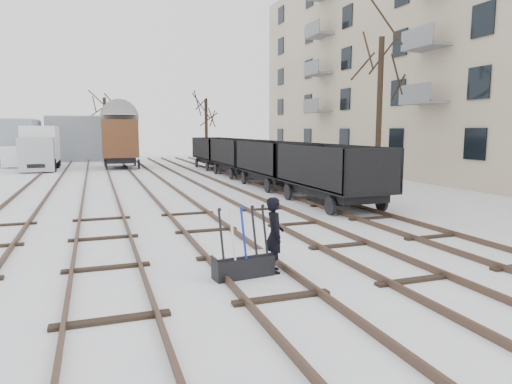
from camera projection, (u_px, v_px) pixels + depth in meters
ground at (235, 257)px, 11.21m from camera, size 120.00×120.00×0.00m
tracks at (159, 188)px, 23.97m from camera, size 13.90×52.00×0.16m
apartment_block at (464, 54)px, 29.79m from camera, size 10.12×45.00×16.10m
shed_right at (85, 138)px, 46.94m from camera, size 7.00×6.00×4.50m
ground_frame at (243, 264)px, 9.65m from camera, size 1.34×0.56×1.49m
worker at (275, 235)px, 9.92m from camera, size 0.51×0.67×1.66m
freight_wagon_a at (331, 183)px, 18.73m from camera, size 2.42×6.04×2.47m
freight_wagon_b at (274, 170)px, 24.71m from camera, size 2.42×6.04×2.47m
freight_wagon_c at (239, 162)px, 30.68m from camera, size 2.42×6.04×2.47m
freight_wagon_d at (215, 157)px, 36.66m from camera, size 2.42×6.04×2.47m
box_van_wagon at (120, 137)px, 37.27m from camera, size 3.25×5.77×4.30m
lorry at (40, 147)px, 35.71m from camera, size 2.50×7.52×3.40m
panel_van at (22, 156)px, 38.57m from camera, size 2.67×4.31×1.77m
tree_near at (379, 114)px, 23.86m from camera, size 0.30×0.30×7.83m
tree_far_left at (106, 130)px, 43.63m from camera, size 0.30×0.30×6.16m
tree_far_right at (206, 131)px, 43.32m from camera, size 0.30×0.30×6.00m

